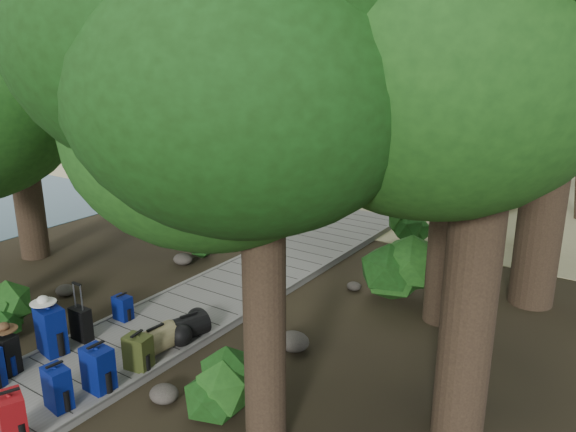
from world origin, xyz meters
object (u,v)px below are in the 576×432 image
Objects in this scene: backpack_left_b at (5,352)px; backpack_right_a at (12,416)px; duffel_right_khaki at (156,340)px; lone_suitcase_on_sand at (397,203)px; kayak at (332,183)px; backpack_left_d at (123,306)px; backpack_right_d at (138,350)px; backpack_right_c at (98,367)px; suitcase_on_boardwalk at (81,324)px; duffel_right_black at (189,326)px; backpack_left_c at (51,328)px; sun_lounger at (503,199)px; backpack_right_b at (57,386)px.

backpack_left_b is 1.77m from backpack_right_a.
lone_suitcase_on_sand is (-0.20, 9.96, -0.02)m from duffel_right_khaki.
backpack_left_b is 13.42m from kayak.
duffel_right_khaki is at bearing -19.42° from backpack_left_d.
backpack_right_a is 1.22× the size of backpack_right_d.
backpack_right_a is 1.31m from backpack_right_c.
lone_suitcase_on_sand is at bearing 93.44° from backpack_right_c.
backpack_right_a reaches higher than backpack_left_d.
backpack_left_d is 2.21m from backpack_right_c.
duffel_right_black is at bearing 36.65° from suitcase_on_boardwalk.
backpack_left_b reaches higher than backpack_right_d.
backpack_left_c reaches higher than sun_lounger.
backpack_left_d reaches higher than lone_suitcase_on_sand.
suitcase_on_boardwalk reaches higher than sun_lounger.
backpack_left_b is 0.92× the size of backpack_right_c.
backpack_left_b is 1.95m from backpack_right_d.
backpack_right_c is 0.70m from backpack_right_d.
duffel_right_black is (1.47, 1.58, -0.23)m from backpack_left_c.
backpack_left_d is (0.06, 2.14, -0.09)m from backpack_left_b.
backpack_right_d is at bearing 91.19° from backpack_right_b.
backpack_left_c reaches higher than backpack_left_d.
backpack_right_d is (0.03, 0.70, -0.07)m from backpack_right_c.
backpack_right_b is 0.92× the size of backpack_right_c.
backpack_left_d is (0.02, 1.41, -0.19)m from backpack_left_c.
backpack_right_d is at bearing 89.44° from backpack_right_c.
suitcase_on_boardwalk is (-1.32, 1.35, -0.05)m from backpack_right_b.
backpack_right_a reaches higher than kayak.
backpack_left_c is at bearing 156.31° from backpack_right_a.
suitcase_on_boardwalk is (-1.46, 0.07, -0.01)m from backpack_right_d.
backpack_right_a is 1.14× the size of duffel_right_khaki.
lone_suitcase_on_sand is at bearing 82.97° from backpack_left_d.
backpack_right_d is 1.02× the size of lone_suitcase_on_sand.
backpack_right_d reaches higher than backpack_left_d.
backpack_right_c is 1.28× the size of suitcase_on_boardwalk.
suitcase_on_boardwalk is (0.04, 0.52, -0.14)m from backpack_left_c.
backpack_left_c is 1.18× the size of backpack_right_c.
backpack_right_a reaches higher than duffel_right_black.
backpack_left_b is 11.68m from lone_suitcase_on_sand.
sun_lounger is at bearing 67.70° from backpack_left_b.
backpack_left_c reaches higher than backpack_right_d.
kayak is (-2.05, 12.01, -0.23)m from suitcase_on_boardwalk.
backpack_left_c is 0.43× the size of sun_lounger.
backpack_left_d is 0.67× the size of backpack_right_a.
backpack_right_b is at bearing -90.73° from sun_lounger.
duffel_right_khaki is 1.12× the size of suitcase_on_boardwalk.
backpack_right_c is 1.25× the size of lone_suitcase_on_sand.
lone_suitcase_on_sand is (-0.18, 11.71, -0.14)m from backpack_right_b.
kayak is (-3.48, 12.79, -0.31)m from backpack_right_c.
backpack_right_b is 14.10m from sun_lounger.
backpack_left_d is 0.72× the size of backpack_right_b.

